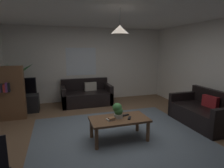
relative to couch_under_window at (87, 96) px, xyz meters
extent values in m
cube|color=brown|center=(0.24, -2.39, -0.28)|extent=(5.41, 5.77, 0.02)
cube|color=slate|center=(0.24, -2.59, -0.27)|extent=(3.52, 3.17, 0.01)
cube|color=silver|center=(0.24, 0.53, 1.00)|extent=(5.53, 0.06, 2.55)
cube|color=silver|center=(2.98, -2.39, 1.00)|extent=(0.06, 5.77, 2.55)
cube|color=white|center=(0.24, -2.39, 2.29)|extent=(5.41, 5.77, 0.02)
cube|color=white|center=(-0.08, 0.50, 1.12)|extent=(1.03, 0.01, 0.94)
cube|color=black|center=(0.00, -0.04, -0.06)|extent=(1.61, 0.88, 0.42)
cube|color=black|center=(0.00, 0.34, 0.35)|extent=(1.61, 0.12, 0.40)
cube|color=black|center=(-0.75, -0.04, 0.05)|extent=(0.12, 0.88, 0.64)
cube|color=black|center=(0.74, -0.04, 0.05)|extent=(0.12, 0.88, 0.64)
cube|color=#B7AD9E|center=(0.17, 0.16, 0.29)|extent=(0.40, 0.14, 0.28)
cube|color=black|center=(2.41, -2.52, -0.06)|extent=(0.88, 1.54, 0.42)
cube|color=black|center=(2.79, -2.52, 0.35)|extent=(0.12, 1.54, 0.40)
cube|color=black|center=(2.41, -1.81, 0.05)|extent=(0.88, 0.12, 0.64)
cube|color=maroon|center=(2.61, -2.53, 0.29)|extent=(0.16, 0.41, 0.28)
cube|color=brown|center=(0.22, -2.65, 0.16)|extent=(1.16, 0.61, 0.04)
cylinder|color=brown|center=(-0.31, -2.90, -0.07)|extent=(0.07, 0.07, 0.41)
cylinder|color=brown|center=(0.74, -2.90, -0.07)|extent=(0.07, 0.07, 0.41)
cylinder|color=brown|center=(-0.31, -2.40, -0.07)|extent=(0.07, 0.07, 0.41)
cylinder|color=brown|center=(0.74, -2.40, -0.07)|extent=(0.07, 0.07, 0.41)
cube|color=beige|center=(0.02, -2.69, 0.20)|extent=(0.18, 0.15, 0.03)
cube|color=#99663F|center=(0.04, -2.71, 0.22)|extent=(0.14, 0.12, 0.03)
cube|color=black|center=(0.41, -2.72, 0.19)|extent=(0.13, 0.16, 0.02)
cube|color=black|center=(0.39, -2.55, 0.19)|extent=(0.17, 0.10, 0.02)
cylinder|color=beige|center=(0.21, -2.61, 0.22)|extent=(0.18, 0.18, 0.08)
sphere|color=#3D7F3D|center=(0.21, -2.62, 0.32)|extent=(0.18, 0.18, 0.18)
sphere|color=#3D7F3D|center=(0.19, -2.59, 0.39)|extent=(0.19, 0.19, 0.19)
cube|color=black|center=(-1.92, -0.25, -0.02)|extent=(0.90, 0.44, 0.50)
cube|color=black|center=(-1.92, -0.27, 0.51)|extent=(0.82, 0.05, 0.46)
cube|color=black|center=(-1.92, -0.30, 0.51)|extent=(0.78, 0.00, 0.42)
cube|color=black|center=(-1.92, -0.27, 0.25)|extent=(0.24, 0.16, 0.04)
cylinder|color=#4C4C51|center=(-2.03, 0.18, -0.12)|extent=(0.32, 0.32, 0.30)
cylinder|color=brown|center=(-2.03, 0.18, 0.43)|extent=(0.05, 0.05, 0.80)
cone|color=#2D6B33|center=(-1.81, 0.17, 0.96)|extent=(0.49, 0.11, 0.36)
cone|color=#2D6B33|center=(-1.99, 0.41, 0.90)|extent=(0.16, 0.51, 0.27)
cone|color=#2D6B33|center=(-2.23, 0.31, 0.95)|extent=(0.45, 0.38, 0.39)
cone|color=#2D6B33|center=(-2.18, 0.02, 0.96)|extent=(0.36, 0.42, 0.40)
cone|color=#2D6B33|center=(-2.00, 0.01, 0.88)|extent=(0.15, 0.37, 0.23)
cube|color=brown|center=(-2.10, -0.78, 0.43)|extent=(0.70, 0.22, 1.40)
cube|color=#72387F|center=(-2.28, -0.90, 0.58)|extent=(0.05, 0.16, 0.17)
cube|color=black|center=(-2.23, -0.90, 0.60)|extent=(0.04, 0.16, 0.22)
cube|color=#B22D2D|center=(-2.18, -0.90, 0.60)|extent=(0.05, 0.16, 0.20)
cube|color=#72387F|center=(-2.13, -0.90, 0.62)|extent=(0.04, 0.16, 0.24)
cube|color=black|center=(-2.07, -0.90, 0.61)|extent=(0.05, 0.16, 0.22)
cylinder|color=black|center=(0.22, -2.65, 2.13)|extent=(0.01, 0.01, 0.30)
cone|color=beige|center=(0.22, -2.65, 1.90)|extent=(0.34, 0.34, 0.16)
camera|label=1|loc=(-0.96, -5.94, 1.55)|focal=29.53mm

